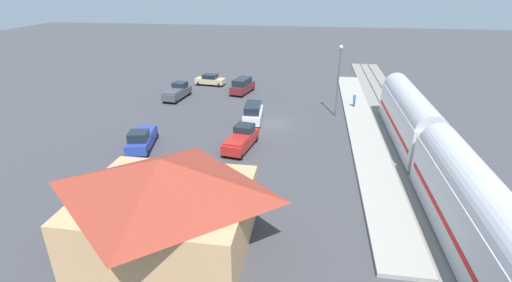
% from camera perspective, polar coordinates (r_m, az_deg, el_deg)
% --- Properties ---
extents(ground_plane, '(200.00, 200.00, 0.00)m').
position_cam_1_polar(ground_plane, '(42.51, 2.63, 2.72)').
color(ground_plane, '#424247').
extents(railway_track, '(4.80, 70.00, 0.30)m').
position_cam_1_polar(railway_track, '(43.39, 21.33, 1.64)').
color(railway_track, gray).
rests_on(railway_track, ground).
extents(platform, '(3.20, 46.00, 0.30)m').
position_cam_1_polar(platform, '(42.65, 16.11, 2.07)').
color(platform, '#A8A399').
rests_on(platform, ground).
extents(station_building, '(10.61, 9.04, 5.90)m').
position_cam_1_polar(station_building, '(22.77, -13.88, -9.11)').
color(station_building, tan).
rests_on(station_building, ground).
extents(pedestrian_on_platform, '(0.36, 0.36, 1.71)m').
position_cam_1_polar(pedestrian_on_platform, '(48.73, 15.01, 6.27)').
color(pedestrian_on_platform, '#333338').
rests_on(pedestrian_on_platform, platform).
extents(pickup_charcoal, '(2.56, 5.59, 2.14)m').
position_cam_1_polar(pickup_charcoal, '(52.54, -12.08, 7.49)').
color(pickup_charcoal, '#47494F').
rests_on(pickup_charcoal, ground).
extents(pickup_blue, '(3.01, 5.68, 2.14)m').
position_cam_1_polar(pickup_blue, '(37.36, -17.31, 0.30)').
color(pickup_blue, '#283D9E').
rests_on(pickup_blue, ground).
extents(pickup_red, '(2.85, 5.65, 2.14)m').
position_cam_1_polar(pickup_red, '(35.72, -2.31, 0.33)').
color(pickup_red, red).
rests_on(pickup_red, ground).
extents(sedan_tan, '(4.68, 2.66, 1.74)m').
position_cam_1_polar(sedan_tan, '(58.91, -7.10, 9.40)').
color(sedan_tan, '#C6B284').
rests_on(sedan_tan, ground).
extents(suv_white, '(2.28, 5.02, 2.22)m').
position_cam_1_polar(suv_white, '(42.52, -0.48, 4.40)').
color(suv_white, white).
rests_on(suv_white, ground).
extents(suv_maroon, '(3.02, 5.22, 2.22)m').
position_cam_1_polar(suv_maroon, '(54.03, -2.13, 8.57)').
color(suv_maroon, maroon).
rests_on(suv_maroon, ground).
extents(light_pole_near_platform, '(0.44, 0.44, 8.47)m').
position_cam_1_polar(light_pole_near_platform, '(44.52, 12.72, 10.22)').
color(light_pole_near_platform, '#515156').
rests_on(light_pole_near_platform, ground).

